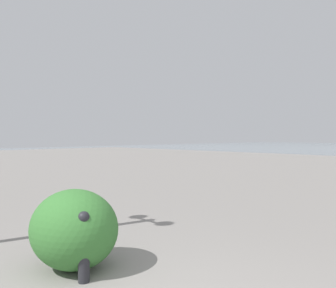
# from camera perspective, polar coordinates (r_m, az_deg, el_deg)

# --- Properties ---
(bollard_near) EXTENTS (0.13, 0.13, 0.74)m
(bollard_near) POSITION_cam_1_polar(r_m,az_deg,el_deg) (3.78, -13.90, -16.08)
(bollard_near) COLOR #232328
(bollard_near) RESTS_ON ground
(shrub_round) EXTENTS (1.07, 0.96, 0.91)m
(shrub_round) POSITION_cam_1_polar(r_m,az_deg,el_deg) (4.16, -15.38, -13.52)
(shrub_round) COLOR #387533
(shrub_round) RESTS_ON ground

